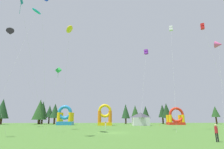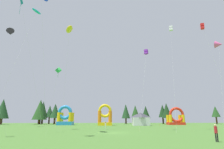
# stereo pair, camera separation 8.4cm
# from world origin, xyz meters

# --- Properties ---
(ground_plane) EXTENTS (120.00, 120.00, 0.00)m
(ground_plane) POSITION_xyz_m (0.00, 0.00, 0.00)
(ground_plane) COLOR #47752D
(kite_teal_diamond) EXTENTS (4.72, 4.95, 23.33)m
(kite_teal_diamond) POSITION_xyz_m (-17.13, -1.27, 22.56)
(kite_teal_diamond) COLOR #0C7F7A
(kite_teal_diamond) RESTS_ON ground_plane
(kite_yellow_parafoil) EXTENTS (2.94, 8.59, 18.53)m
(kite_yellow_parafoil) POSITION_xyz_m (-8.29, -0.63, 17.85)
(kite_yellow_parafoil) COLOR yellow
(kite_yellow_parafoil) RESTS_ON ground_plane
(kite_red_box) EXTENTS (3.20, 1.48, 17.37)m
(kite_red_box) POSITION_xyz_m (14.01, -4.47, 16.81)
(kite_red_box) COLOR red
(kite_red_box) RESTS_ON ground_plane
(kite_green_diamond) EXTENTS (2.86, 2.93, 13.05)m
(kite_green_diamond) POSITION_xyz_m (-11.99, 7.95, 12.43)
(kite_green_diamond) COLOR green
(kite_green_diamond) RESTS_ON ground_plane
(kite_cyan_parafoil) EXTENTS (3.80, 8.14, 25.72)m
(kite_cyan_parafoil) POSITION_xyz_m (-17.08, 5.72, 25.28)
(kite_cyan_parafoil) COLOR #19B7CC
(kite_cyan_parafoil) RESTS_ON ground_plane
(kite_black_delta) EXTENTS (11.80, 6.09, 27.45)m
(kite_black_delta) POSITION_xyz_m (-29.08, 18.39, 26.19)
(kite_black_delta) COLOR black
(kite_black_delta) RESTS_ON ground_plane
(kite_white_box) EXTENTS (3.81, 7.62, 22.47)m
(kite_white_box) POSITION_xyz_m (12.91, 5.92, 21.89)
(kite_white_box) COLOR white
(kite_white_box) RESTS_ON ground_plane
(kite_pink_delta) EXTENTS (4.34, 4.10, 18.56)m
(kite_pink_delta) POSITION_xyz_m (22.44, 4.51, 17.66)
(kite_pink_delta) COLOR #EA599E
(kite_pink_delta) RESTS_ON ground_plane
(kite_purple_box) EXTENTS (3.48, 6.08, 16.30)m
(kite_purple_box) POSITION_xyz_m (6.77, 4.80, 15.79)
(kite_purple_box) COLOR purple
(kite_purple_box) RESTS_ON ground_plane
(person_near_camera) EXTENTS (0.34, 0.34, 1.74)m
(person_near_camera) POSITION_xyz_m (9.49, -12.10, 1.04)
(person_near_camera) COLOR black
(person_near_camera) RESTS_ON ground_plane
(person_far_side) EXTENTS (0.28, 0.28, 1.62)m
(person_far_side) POSITION_xyz_m (-1.59, 8.33, 0.96)
(person_far_side) COLOR silver
(person_far_side) RESTS_ON ground_plane
(inflatable_blue_arch) EXTENTS (4.49, 3.79, 6.70)m
(inflatable_blue_arch) POSITION_xyz_m (-1.67, 29.66, 2.57)
(inflatable_blue_arch) COLOR yellow
(inflatable_blue_arch) RESTS_ON ground_plane
(inflatable_red_slide) EXTENTS (5.51, 3.90, 6.05)m
(inflatable_red_slide) POSITION_xyz_m (23.34, 34.00, 2.12)
(inflatable_red_slide) COLOR red
(inflatable_red_slide) RESTS_ON ground_plane
(inflatable_orange_dome) EXTENTS (5.07, 4.76, 6.56)m
(inflatable_orange_dome) POSITION_xyz_m (-15.17, 33.75, 2.37)
(inflatable_orange_dome) COLOR #268CD8
(inflatable_orange_dome) RESTS_ON ground_plane
(festival_tent) EXTENTS (5.09, 4.17, 4.06)m
(festival_tent) POSITION_xyz_m (9.88, 29.25, 2.03)
(festival_tent) COLOR silver
(festival_tent) RESTS_ON ground_plane
(tree_row_0) EXTENTS (5.04, 5.04, 9.52)m
(tree_row_0) POSITION_xyz_m (-40.66, 41.37, 5.77)
(tree_row_0) COLOR #4C331E
(tree_row_0) RESTS_ON ground_plane
(tree_row_1) EXTENTS (5.66, 5.66, 9.47)m
(tree_row_1) POSITION_xyz_m (-27.27, 43.62, 5.55)
(tree_row_1) COLOR #4C331E
(tree_row_1) RESTS_ON ground_plane
(tree_row_2) EXTENTS (3.97, 3.97, 8.81)m
(tree_row_2) POSITION_xyz_m (-26.24, 43.80, 5.55)
(tree_row_2) COLOR #4C331E
(tree_row_2) RESTS_ON ground_plane
(tree_row_3) EXTENTS (3.17, 3.17, 7.29)m
(tree_row_3) POSITION_xyz_m (-23.81, 44.72, 4.91)
(tree_row_3) COLOR #4C331E
(tree_row_3) RESTS_ON ground_plane
(tree_row_4) EXTENTS (3.90, 3.90, 7.80)m
(tree_row_4) POSITION_xyz_m (-20.97, 42.13, 4.99)
(tree_row_4) COLOR #4C331E
(tree_row_4) RESTS_ON ground_plane
(tree_row_5) EXTENTS (3.49, 3.49, 7.97)m
(tree_row_5) POSITION_xyz_m (7.03, 45.96, 5.02)
(tree_row_5) COLOR #4C331E
(tree_row_5) RESTS_ON ground_plane
(tree_row_6) EXTENTS (3.32, 3.32, 7.50)m
(tree_row_6) POSITION_xyz_m (10.94, 45.60, 4.99)
(tree_row_6) COLOR #4C331E
(tree_row_6) RESTS_ON ground_plane
(tree_row_7) EXTENTS (3.49, 3.49, 7.20)m
(tree_row_7) POSITION_xyz_m (15.18, 45.17, 4.55)
(tree_row_7) COLOR #4C331E
(tree_row_7) RESTS_ON ground_plane
(tree_row_8) EXTENTS (3.45, 3.45, 7.70)m
(tree_row_8) POSITION_xyz_m (21.96, 44.29, 5.08)
(tree_row_8) COLOR #4C331E
(tree_row_8) RESTS_ON ground_plane
(tree_row_9) EXTENTS (4.02, 4.02, 8.11)m
(tree_row_9) POSITION_xyz_m (22.82, 41.90, 5.17)
(tree_row_9) COLOR #4C331E
(tree_row_9) RESTS_ON ground_plane
(tree_row_10) EXTENTS (3.28, 3.28, 7.02)m
(tree_row_10) POSITION_xyz_m (42.90, 42.24, 4.79)
(tree_row_10) COLOR #4C331E
(tree_row_10) RESTS_ON ground_plane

